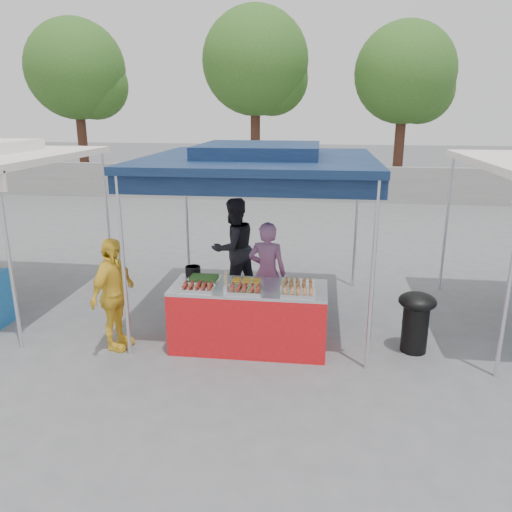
# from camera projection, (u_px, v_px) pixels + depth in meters

# --- Properties ---
(ground_plane) EXTENTS (80.00, 80.00, 0.00)m
(ground_plane) POSITION_uv_depth(u_px,v_px,m) (250.00, 343.00, 6.74)
(ground_plane) COLOR slate
(back_wall) EXTENTS (40.00, 0.25, 1.20)m
(back_wall) POSITION_uv_depth(u_px,v_px,m) (295.00, 183.00, 17.03)
(back_wall) COLOR gray
(back_wall) RESTS_ON ground_plane
(main_canopy) EXTENTS (3.20, 3.20, 2.57)m
(main_canopy) POSITION_uv_depth(u_px,v_px,m) (259.00, 158.00, 6.99)
(main_canopy) COLOR silver
(main_canopy) RESTS_ON ground_plane
(tree_0) EXTENTS (3.69, 3.67, 6.30)m
(tree_0) POSITION_uv_depth(u_px,v_px,m) (80.00, 74.00, 18.72)
(tree_0) COLOR #49281C
(tree_0) RESTS_ON ground_plane
(tree_1) EXTENTS (3.86, 3.86, 6.64)m
(tree_1) POSITION_uv_depth(u_px,v_px,m) (259.00, 66.00, 18.21)
(tree_1) COLOR #49281C
(tree_1) RESTS_ON ground_plane
(tree_2) EXTENTS (3.54, 3.49, 6.00)m
(tree_2) POSITION_uv_depth(u_px,v_px,m) (409.00, 77.00, 17.47)
(tree_2) COLOR #49281C
(tree_2) RESTS_ON ground_plane
(vendor_table) EXTENTS (2.00, 0.80, 0.85)m
(vendor_table) POSITION_uv_depth(u_px,v_px,m) (249.00, 317.00, 6.53)
(vendor_table) COLOR red
(vendor_table) RESTS_ON ground_plane
(food_tray_fl) EXTENTS (0.42, 0.30, 0.07)m
(food_tray_fl) POSITION_uv_depth(u_px,v_px,m) (198.00, 288.00, 6.25)
(food_tray_fl) COLOR white
(food_tray_fl) RESTS_ON vendor_table
(food_tray_fm) EXTENTS (0.42, 0.30, 0.07)m
(food_tray_fm) POSITION_uv_depth(u_px,v_px,m) (245.00, 290.00, 6.17)
(food_tray_fm) COLOR white
(food_tray_fm) RESTS_ON vendor_table
(food_tray_fr) EXTENTS (0.42, 0.30, 0.07)m
(food_tray_fr) POSITION_uv_depth(u_px,v_px,m) (298.00, 292.00, 6.09)
(food_tray_fr) COLOR white
(food_tray_fr) RESTS_ON vendor_table
(food_tray_bl) EXTENTS (0.42, 0.30, 0.07)m
(food_tray_bl) POSITION_uv_depth(u_px,v_px,m) (204.00, 279.00, 6.56)
(food_tray_bl) COLOR white
(food_tray_bl) RESTS_ON vendor_table
(food_tray_bm) EXTENTS (0.42, 0.30, 0.07)m
(food_tray_bm) POSITION_uv_depth(u_px,v_px,m) (246.00, 282.00, 6.46)
(food_tray_bm) COLOR white
(food_tray_bm) RESTS_ON vendor_table
(food_tray_br) EXTENTS (0.42, 0.30, 0.07)m
(food_tray_br) POSITION_uv_depth(u_px,v_px,m) (298.00, 284.00, 6.37)
(food_tray_br) COLOR white
(food_tray_br) RESTS_ON vendor_table
(cooking_pot) EXTENTS (0.21, 0.21, 0.12)m
(cooking_pot) POSITION_uv_depth(u_px,v_px,m) (193.00, 271.00, 6.83)
(cooking_pot) COLOR black
(cooking_pot) RESTS_ON vendor_table
(skewer_cup) EXTENTS (0.08, 0.08, 0.10)m
(skewer_cup) POSITION_uv_depth(u_px,v_px,m) (226.00, 289.00, 6.16)
(skewer_cup) COLOR silver
(skewer_cup) RESTS_ON vendor_table
(wok_burner) EXTENTS (0.48, 0.48, 0.81)m
(wok_burner) POSITION_uv_depth(u_px,v_px,m) (416.00, 317.00, 6.39)
(wok_burner) COLOR black
(wok_burner) RESTS_ON ground_plane
(crate_left) EXTENTS (0.54, 0.38, 0.32)m
(crate_left) POSITION_uv_depth(u_px,v_px,m) (219.00, 315.00, 7.24)
(crate_left) COLOR #1646B7
(crate_left) RESTS_ON ground_plane
(crate_right) EXTENTS (0.45, 0.31, 0.27)m
(crate_right) POSITION_uv_depth(u_px,v_px,m) (278.00, 315.00, 7.32)
(crate_right) COLOR #1646B7
(crate_right) RESTS_ON ground_plane
(crate_stacked) EXTENTS (0.44, 0.31, 0.26)m
(crate_stacked) POSITION_uv_depth(u_px,v_px,m) (278.00, 298.00, 7.24)
(crate_stacked) COLOR #1646B7
(crate_stacked) RESTS_ON crate_right
(vendor_woman) EXTENTS (0.59, 0.43, 1.51)m
(vendor_woman) POSITION_uv_depth(u_px,v_px,m) (267.00, 273.00, 7.22)
(vendor_woman) COLOR #9B6292
(vendor_woman) RESTS_ON ground_plane
(helper_man) EXTENTS (1.02, 1.01, 1.67)m
(helper_man) POSITION_uv_depth(u_px,v_px,m) (234.00, 248.00, 8.23)
(helper_man) COLOR #212227
(helper_man) RESTS_ON ground_plane
(customer_person) EXTENTS (0.53, 0.93, 1.49)m
(customer_person) POSITION_uv_depth(u_px,v_px,m) (113.00, 295.00, 6.41)
(customer_person) COLOR yellow
(customer_person) RESTS_ON ground_plane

